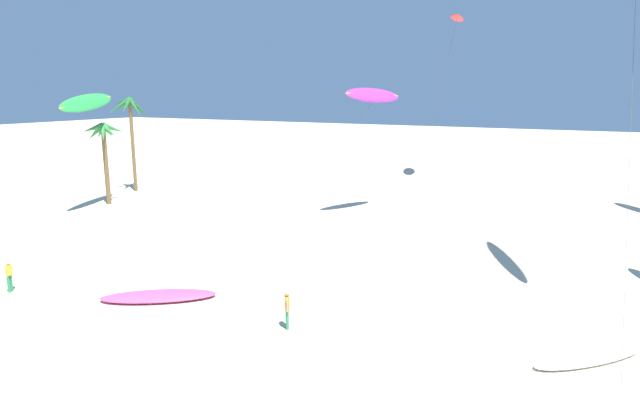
{
  "coord_description": "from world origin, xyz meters",
  "views": [
    {
      "loc": [
        12.39,
        -2.9,
        9.96
      ],
      "look_at": [
        2.51,
        16.11,
        5.53
      ],
      "focal_mm": 29.55,
      "sensor_mm": 36.0,
      "label": 1
    }
  ],
  "objects_px": {
    "grounded_kite_1": "(159,296)",
    "palm_tree_1": "(130,113)",
    "person_mid_field": "(287,308)",
    "flying_kite_0": "(373,95)",
    "palm_tree_0": "(104,138)",
    "grounded_kite_0": "(588,357)",
    "flying_kite_5": "(87,102)",
    "person_near_right": "(9,275)",
    "flying_kite_1": "(457,18)"
  },
  "relations": [
    {
      "from": "flying_kite_0",
      "to": "flying_kite_1",
      "type": "height_order",
      "value": "flying_kite_1"
    },
    {
      "from": "grounded_kite_1",
      "to": "person_near_right",
      "type": "height_order",
      "value": "person_near_right"
    },
    {
      "from": "flying_kite_0",
      "to": "flying_kite_1",
      "type": "bearing_deg",
      "value": 86.24
    },
    {
      "from": "flying_kite_1",
      "to": "person_near_right",
      "type": "height_order",
      "value": "flying_kite_1"
    },
    {
      "from": "flying_kite_1",
      "to": "person_mid_field",
      "type": "bearing_deg",
      "value": -85.22
    },
    {
      "from": "grounded_kite_0",
      "to": "person_near_right",
      "type": "bearing_deg",
      "value": -167.54
    },
    {
      "from": "flying_kite_5",
      "to": "person_mid_field",
      "type": "distance_m",
      "value": 30.21
    },
    {
      "from": "grounded_kite_1",
      "to": "person_near_right",
      "type": "bearing_deg",
      "value": -159.77
    },
    {
      "from": "palm_tree_0",
      "to": "person_mid_field",
      "type": "distance_m",
      "value": 31.41
    },
    {
      "from": "grounded_kite_0",
      "to": "palm_tree_1",
      "type": "bearing_deg",
      "value": 157.43
    },
    {
      "from": "flying_kite_5",
      "to": "grounded_kite_0",
      "type": "distance_m",
      "value": 40.02
    },
    {
      "from": "grounded_kite_0",
      "to": "person_near_right",
      "type": "height_order",
      "value": "person_near_right"
    },
    {
      "from": "palm_tree_0",
      "to": "flying_kite_0",
      "type": "xyz_separation_m",
      "value": [
        22.55,
        6.96,
        3.77
      ]
    },
    {
      "from": "flying_kite_0",
      "to": "grounded_kite_1",
      "type": "relative_size",
      "value": 1.91
    },
    {
      "from": "flying_kite_1",
      "to": "person_mid_field",
      "type": "height_order",
      "value": "flying_kite_1"
    },
    {
      "from": "flying_kite_1",
      "to": "flying_kite_5",
      "type": "distance_m",
      "value": 38.58
    },
    {
      "from": "grounded_kite_1",
      "to": "palm_tree_1",
      "type": "bearing_deg",
      "value": 138.44
    },
    {
      "from": "flying_kite_0",
      "to": "palm_tree_0",
      "type": "bearing_deg",
      "value": -162.84
    },
    {
      "from": "flying_kite_1",
      "to": "grounded_kite_1",
      "type": "xyz_separation_m",
      "value": [
        -3.73,
        -42.16,
        -17.59
      ]
    },
    {
      "from": "person_mid_field",
      "to": "grounded_kite_1",
      "type": "bearing_deg",
      "value": -179.14
    },
    {
      "from": "palm_tree_0",
      "to": "flying_kite_0",
      "type": "bearing_deg",
      "value": 17.16
    },
    {
      "from": "palm_tree_0",
      "to": "palm_tree_1",
      "type": "bearing_deg",
      "value": 115.92
    },
    {
      "from": "flying_kite_5",
      "to": "grounded_kite_0",
      "type": "xyz_separation_m",
      "value": [
        37.89,
        -9.29,
        -8.94
      ]
    },
    {
      "from": "grounded_kite_1",
      "to": "person_mid_field",
      "type": "xyz_separation_m",
      "value": [
        7.25,
        0.11,
        0.76
      ]
    },
    {
      "from": "person_mid_field",
      "to": "palm_tree_1",
      "type": "bearing_deg",
      "value": 146.15
    },
    {
      "from": "grounded_kite_0",
      "to": "person_mid_field",
      "type": "height_order",
      "value": "person_mid_field"
    },
    {
      "from": "palm_tree_1",
      "to": "flying_kite_5",
      "type": "relative_size",
      "value": 0.93
    },
    {
      "from": "palm_tree_1",
      "to": "flying_kite_5",
      "type": "bearing_deg",
      "value": -64.52
    },
    {
      "from": "palm_tree_0",
      "to": "flying_kite_1",
      "type": "distance_m",
      "value": 38.36
    },
    {
      "from": "flying_kite_0",
      "to": "person_near_right",
      "type": "height_order",
      "value": "flying_kite_0"
    },
    {
      "from": "grounded_kite_0",
      "to": "grounded_kite_1",
      "type": "xyz_separation_m",
      "value": [
        -18.73,
        -3.05,
        0.04
      ]
    },
    {
      "from": "palm_tree_0",
      "to": "flying_kite_0",
      "type": "relative_size",
      "value": 0.7
    },
    {
      "from": "palm_tree_0",
      "to": "person_near_right",
      "type": "height_order",
      "value": "palm_tree_0"
    },
    {
      "from": "palm_tree_1",
      "to": "person_near_right",
      "type": "height_order",
      "value": "palm_tree_1"
    },
    {
      "from": "flying_kite_1",
      "to": "flying_kite_5",
      "type": "xyz_separation_m",
      "value": [
        -22.88,
        -29.82,
        -8.68
      ]
    },
    {
      "from": "grounded_kite_0",
      "to": "palm_tree_0",
      "type": "bearing_deg",
      "value": 163.47
    },
    {
      "from": "palm_tree_0",
      "to": "grounded_kite_1",
      "type": "relative_size",
      "value": 1.34
    },
    {
      "from": "person_near_right",
      "to": "person_mid_field",
      "type": "relative_size",
      "value": 0.97
    },
    {
      "from": "palm_tree_1",
      "to": "flying_kite_0",
      "type": "distance_m",
      "value": 25.46
    },
    {
      "from": "person_near_right",
      "to": "flying_kite_0",
      "type": "bearing_deg",
      "value": 68.11
    },
    {
      "from": "flying_kite_1",
      "to": "person_near_right",
      "type": "xyz_separation_m",
      "value": [
        -11.11,
        -44.88,
        -16.85
      ]
    },
    {
      "from": "flying_kite_0",
      "to": "flying_kite_5",
      "type": "xyz_separation_m",
      "value": [
        -21.53,
        -9.23,
        -0.6
      ]
    },
    {
      "from": "flying_kite_0",
      "to": "grounded_kite_1",
      "type": "height_order",
      "value": "flying_kite_0"
    },
    {
      "from": "person_mid_field",
      "to": "flying_kite_1",
      "type": "bearing_deg",
      "value": 94.78
    },
    {
      "from": "palm_tree_1",
      "to": "flying_kite_5",
      "type": "height_order",
      "value": "flying_kite_5"
    },
    {
      "from": "flying_kite_1",
      "to": "palm_tree_1",
      "type": "bearing_deg",
      "value": -140.83
    },
    {
      "from": "flying_kite_5",
      "to": "person_near_right",
      "type": "distance_m",
      "value": 20.78
    },
    {
      "from": "flying_kite_0",
      "to": "flying_kite_5",
      "type": "bearing_deg",
      "value": -156.8
    },
    {
      "from": "flying_kite_5",
      "to": "grounded_kite_1",
      "type": "distance_m",
      "value": 24.46
    },
    {
      "from": "grounded_kite_0",
      "to": "person_mid_field",
      "type": "distance_m",
      "value": 11.88
    }
  ]
}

